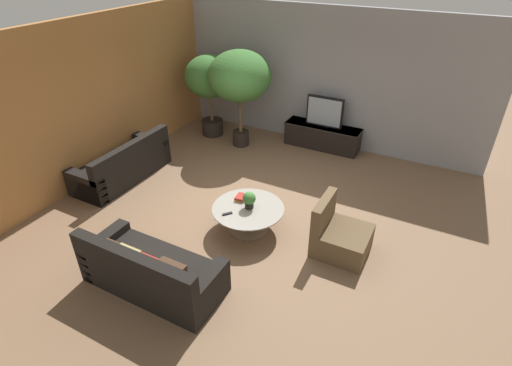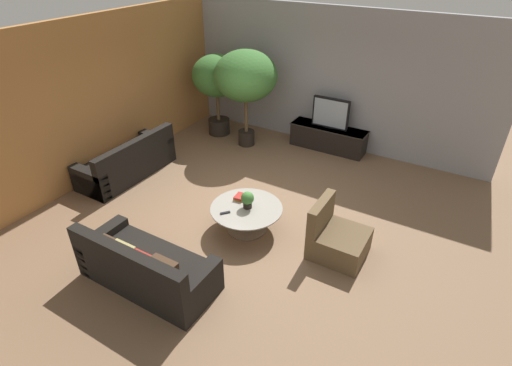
% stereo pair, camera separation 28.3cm
% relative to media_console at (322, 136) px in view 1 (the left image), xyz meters
% --- Properties ---
extents(ground_plane, '(24.00, 24.00, 0.00)m').
position_rel_media_console_xyz_m(ground_plane, '(-0.34, -2.94, -0.28)').
color(ground_plane, brown).
extents(back_wall_stone, '(7.40, 0.12, 3.00)m').
position_rel_media_console_xyz_m(back_wall_stone, '(-0.34, 0.32, 1.22)').
color(back_wall_stone, '#939399').
rests_on(back_wall_stone, ground).
extents(side_wall_left, '(0.12, 7.40, 3.00)m').
position_rel_media_console_xyz_m(side_wall_left, '(-3.60, -2.74, 1.22)').
color(side_wall_left, '#B2753D').
rests_on(side_wall_left, ground).
extents(media_console, '(1.72, 0.50, 0.53)m').
position_rel_media_console_xyz_m(media_console, '(0.00, 0.00, 0.00)').
color(media_console, black).
rests_on(media_console, ground).
extents(television, '(0.82, 0.13, 0.67)m').
position_rel_media_console_xyz_m(television, '(-0.00, -0.00, 0.59)').
color(television, black).
rests_on(television, media_console).
extents(coffee_table, '(1.17, 1.17, 0.43)m').
position_rel_media_console_xyz_m(coffee_table, '(-0.03, -3.46, 0.03)').
color(coffee_table, '#756656').
rests_on(coffee_table, ground).
extents(couch_by_wall, '(0.84, 2.00, 0.84)m').
position_rel_media_console_xyz_m(couch_by_wall, '(-3.01, -3.17, 0.01)').
color(couch_by_wall, black).
rests_on(couch_by_wall, ground).
extents(couch_near_entry, '(1.94, 0.84, 0.84)m').
position_rel_media_console_xyz_m(couch_near_entry, '(-0.57, -5.21, 0.01)').
color(couch_near_entry, black).
rests_on(couch_near_entry, ground).
extents(armchair_wicker, '(0.80, 0.76, 0.86)m').
position_rel_media_console_xyz_m(armchair_wicker, '(1.44, -3.27, -0.00)').
color(armchair_wicker, brown).
rests_on(armchair_wicker, ground).
extents(potted_palm_tall, '(1.13, 1.13, 1.92)m').
position_rel_media_console_xyz_m(potted_palm_tall, '(-2.62, -0.56, 1.07)').
color(potted_palm_tall, black).
rests_on(potted_palm_tall, ground).
extents(potted_palm_corner, '(1.37, 1.37, 2.16)m').
position_rel_media_console_xyz_m(potted_palm_corner, '(-1.72, -0.75, 1.31)').
color(potted_palm_corner, black).
rests_on(potted_palm_corner, ground).
extents(potted_plant_tabletop, '(0.21, 0.21, 0.29)m').
position_rel_media_console_xyz_m(potted_plant_tabletop, '(-0.01, -3.45, 0.31)').
color(potted_plant_tabletop, black).
rests_on(potted_plant_tabletop, coffee_table).
extents(book_stack, '(0.22, 0.24, 0.07)m').
position_rel_media_console_xyz_m(book_stack, '(-0.25, -3.29, 0.19)').
color(book_stack, gold).
rests_on(book_stack, coffee_table).
extents(remote_black, '(0.13, 0.15, 0.02)m').
position_rel_media_console_xyz_m(remote_black, '(-0.23, -3.77, 0.17)').
color(remote_black, black).
rests_on(remote_black, coffee_table).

